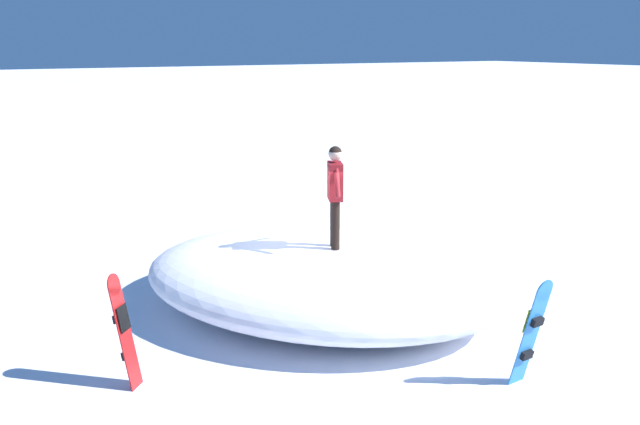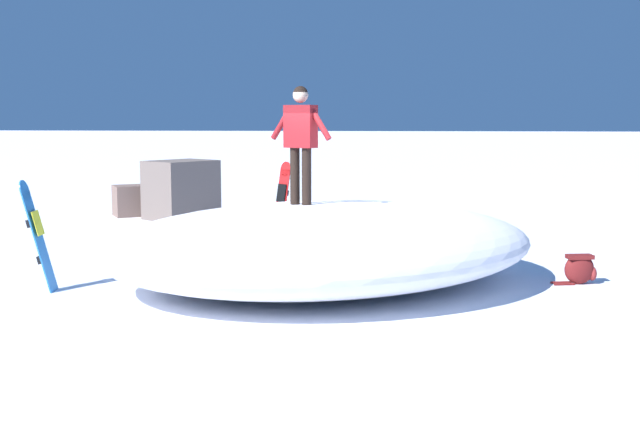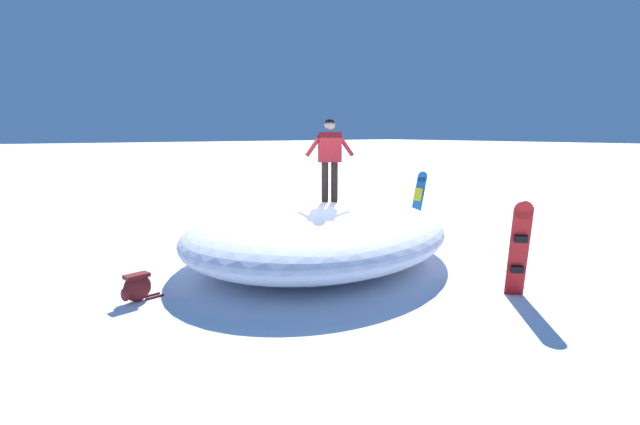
{
  "view_description": "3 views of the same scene",
  "coord_description": "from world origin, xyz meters",
  "views": [
    {
      "loc": [
        5.46,
        10.73,
        4.54
      ],
      "look_at": [
        -0.57,
        0.44,
        1.71
      ],
      "focal_mm": 40.5,
      "sensor_mm": 36.0,
      "label": 1
    },
    {
      "loc": [
        -11.93,
        -0.54,
        2.46
      ],
      "look_at": [
        -0.63,
        0.56,
        1.07
      ],
      "focal_mm": 44.19,
      "sensor_mm": 36.0,
      "label": 2
    },
    {
      "loc": [
        7.26,
        -5.24,
        2.62
      ],
      "look_at": [
        -0.28,
        0.34,
        1.05
      ],
      "focal_mm": 27.1,
      "sensor_mm": 36.0,
      "label": 3
    }
  ],
  "objects": [
    {
      "name": "ground",
      "position": [
        0.0,
        0.0,
        0.0
      ],
      "size": [
        240.0,
        240.0,
        0.0
      ],
      "primitive_type": "plane",
      "color": "white"
    },
    {
      "name": "snowboarder_standing",
      "position": [
        -0.62,
        0.84,
        2.2
      ],
      "size": [
        0.52,
        0.96,
        1.71
      ],
      "color": "black",
      "rests_on": "snow_mound"
    },
    {
      "name": "backpack_near",
      "position": [
        -0.24,
        -3.25,
        0.23
      ],
      "size": [
        0.31,
        0.68,
        0.45
      ],
      "color": "maroon",
      "rests_on": "ground"
    },
    {
      "name": "snowboard_primary_upright",
      "position": [
        -1.45,
        4.47,
        0.82
      ],
      "size": [
        0.33,
        0.44,
        1.58
      ],
      "color": "#2672BF",
      "rests_on": "ground"
    },
    {
      "name": "snow_mound",
      "position": [
        -0.59,
        0.53,
        0.59
      ],
      "size": [
        7.7,
        8.19,
        1.18
      ],
      "primitive_type": "ellipsoid",
      "rotation": [
        0.0,
        0.0,
        2.12
      ],
      "color": "white",
      "rests_on": "ground"
    },
    {
      "name": "snowboard_secondary_upright",
      "position": [
        3.18,
        1.68,
        0.82
      ],
      "size": [
        0.42,
        0.42,
        1.58
      ],
      "color": "red",
      "rests_on": "ground"
    }
  ]
}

